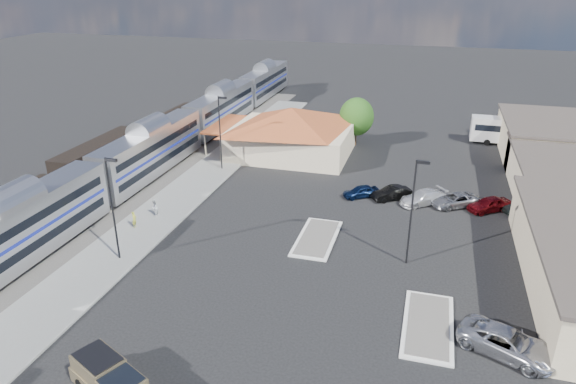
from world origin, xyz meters
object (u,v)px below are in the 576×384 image
(pickup_truck, at_px, (112,383))
(suv, at_px, (507,343))
(coach_bus, at_px, (515,130))
(station_depot, at_px, (291,131))

(pickup_truck, height_order, suv, pickup_truck)
(pickup_truck, xyz_separation_m, coach_bus, (26.87, 55.24, 1.17))
(pickup_truck, distance_m, coach_bus, 61.44)
(station_depot, xyz_separation_m, pickup_truck, (1.69, -43.24, -2.18))
(station_depot, height_order, pickup_truck, station_depot)
(station_depot, bearing_deg, pickup_truck, -87.76)
(pickup_truck, bearing_deg, coach_bus, -1.16)
(station_depot, xyz_separation_m, suv, (23.33, -33.44, -2.31))
(pickup_truck, distance_m, suv, 23.75)
(suv, bearing_deg, coach_bus, 16.88)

